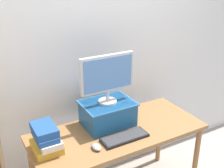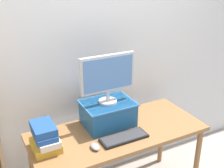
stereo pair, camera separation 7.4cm
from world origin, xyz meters
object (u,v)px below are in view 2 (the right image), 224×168
desk (118,138)px  keyboard (124,138)px  computer_mouse (95,147)px  book_stack (45,138)px  riser_box (108,113)px  computer_monitor (108,76)px

desk → keyboard: size_ratio=3.80×
computer_mouse → book_stack: bearing=153.6°
riser_box → book_stack: (-0.59, -0.12, -0.01)m
keyboard → desk: bearing=83.6°
desk → computer_mouse: 0.34m
computer_monitor → computer_mouse: 0.59m
desk → computer_monitor: 0.57m
computer_monitor → book_stack: size_ratio=1.86×
riser_box → computer_monitor: 0.35m
riser_box → book_stack: 0.61m
book_stack → computer_monitor: bearing=10.9°
keyboard → computer_mouse: computer_mouse is taller
desk → keyboard: bearing=-96.4°
riser_box → computer_monitor: size_ratio=0.92×
keyboard → book_stack: bearing=165.5°
computer_monitor → riser_box: bearing=90.0°
computer_monitor → desk: bearing=-78.2°
riser_box → computer_mouse: (-0.25, -0.28, -0.10)m
desk → computer_monitor: bearing=101.8°
desk → riser_box: riser_box is taller
riser_box → desk: bearing=-78.4°
keyboard → book_stack: 0.63m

